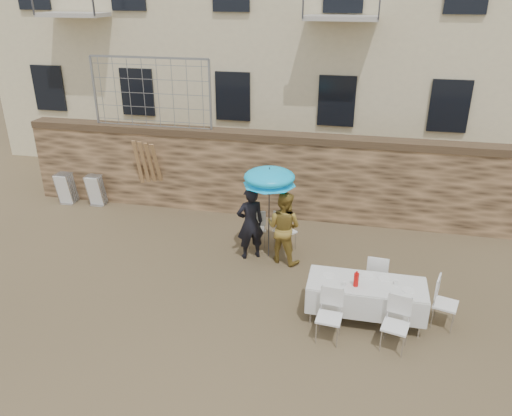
% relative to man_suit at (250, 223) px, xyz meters
% --- Properties ---
extents(ground, '(80.00, 80.00, 0.00)m').
position_rel_man_suit_xyz_m(ground, '(-0.19, -2.58, -0.85)').
color(ground, brown).
rests_on(ground, ground).
extents(stone_wall, '(13.00, 0.50, 2.20)m').
position_rel_man_suit_xyz_m(stone_wall, '(-0.19, 2.42, 0.25)').
color(stone_wall, brown).
rests_on(stone_wall, ground).
extents(chain_link_fence, '(3.20, 0.06, 1.80)m').
position_rel_man_suit_xyz_m(chain_link_fence, '(-3.19, 2.42, 2.25)').
color(chain_link_fence, gray).
rests_on(chain_link_fence, stone_wall).
extents(man_suit, '(0.74, 0.66, 1.69)m').
position_rel_man_suit_xyz_m(man_suit, '(0.00, 0.00, 0.00)').
color(man_suit, black).
rests_on(man_suit, ground).
extents(woman_dress, '(0.96, 0.85, 1.65)m').
position_rel_man_suit_xyz_m(woman_dress, '(0.75, 0.00, -0.02)').
color(woman_dress, gold).
rests_on(woman_dress, ground).
extents(umbrella, '(1.15, 1.15, 1.98)m').
position_rel_man_suit_xyz_m(umbrella, '(0.40, 0.10, 1.02)').
color(umbrella, '#3F3F44').
rests_on(umbrella, ground).
extents(couple_chair_left, '(0.63, 0.63, 0.96)m').
position_rel_man_suit_xyz_m(couple_chair_left, '(0.00, 0.55, -0.37)').
color(couple_chair_left, white).
rests_on(couple_chair_left, ground).
extents(couple_chair_right, '(0.68, 0.68, 0.96)m').
position_rel_man_suit_xyz_m(couple_chair_right, '(0.70, 0.55, -0.37)').
color(couple_chair_right, white).
rests_on(couple_chair_right, ground).
extents(banquet_table, '(2.10, 0.85, 0.78)m').
position_rel_man_suit_xyz_m(banquet_table, '(2.57, -1.80, -0.12)').
color(banquet_table, silver).
rests_on(banquet_table, ground).
extents(soda_bottle, '(0.09, 0.09, 0.26)m').
position_rel_man_suit_xyz_m(soda_bottle, '(2.37, -1.95, 0.06)').
color(soda_bottle, red).
rests_on(soda_bottle, banquet_table).
extents(table_chair_front_left, '(0.52, 0.52, 0.96)m').
position_rel_man_suit_xyz_m(table_chair_front_left, '(1.97, -2.55, -0.37)').
color(table_chair_front_left, white).
rests_on(table_chair_front_left, ground).
extents(table_chair_front_right, '(0.58, 0.58, 0.96)m').
position_rel_man_suit_xyz_m(table_chair_front_right, '(3.07, -2.55, -0.37)').
color(table_chair_front_right, white).
rests_on(table_chair_front_right, ground).
extents(table_chair_back, '(0.51, 0.51, 0.96)m').
position_rel_man_suit_xyz_m(table_chair_back, '(2.77, -1.00, -0.37)').
color(table_chair_back, white).
rests_on(table_chair_back, ground).
extents(table_chair_side, '(0.59, 0.59, 0.96)m').
position_rel_man_suit_xyz_m(table_chair_side, '(3.97, -1.70, -0.37)').
color(table_chair_side, white).
rests_on(table_chair_side, ground).
extents(chair_stack_left, '(0.46, 0.47, 0.92)m').
position_rel_man_suit_xyz_m(chair_stack_left, '(-5.74, 2.04, -0.39)').
color(chair_stack_left, white).
rests_on(chair_stack_left, ground).
extents(chair_stack_right, '(0.46, 0.40, 0.92)m').
position_rel_man_suit_xyz_m(chair_stack_right, '(-4.84, 2.04, -0.39)').
color(chair_stack_right, white).
rests_on(chair_stack_right, ground).
extents(wood_planks, '(0.70, 0.20, 2.00)m').
position_rel_man_suit_xyz_m(wood_planks, '(-3.24, 2.11, 0.15)').
color(wood_planks, '#A37749').
rests_on(wood_planks, ground).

